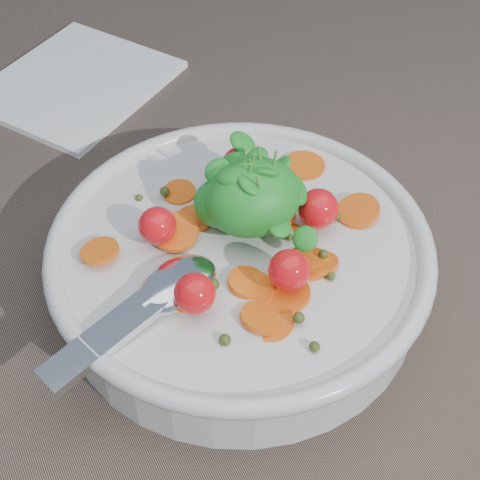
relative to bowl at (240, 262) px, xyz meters
name	(u,v)px	position (x,y,z in m)	size (l,w,h in m)	color
ground	(196,278)	(-0.02, 0.03, -0.03)	(6.00, 6.00, 0.00)	#6F5C4F
bowl	(240,262)	(0.00, 0.00, 0.00)	(0.28, 0.26, 0.11)	silver
napkin	(76,83)	(-0.03, 0.29, -0.03)	(0.16, 0.14, 0.01)	white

